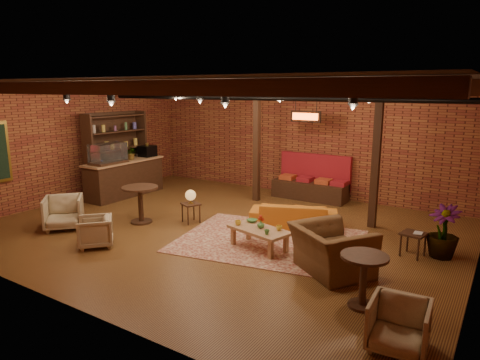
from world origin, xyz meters
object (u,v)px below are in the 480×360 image
Objects in this scene: armchair_b at (95,230)px; coffee_table at (259,230)px; sofa at (294,215)px; armchair_far at (399,323)px; armchair_right at (332,242)px; armchair_a at (63,211)px; round_table_left at (140,198)px; side_table_lamp at (191,198)px; round_table_right at (364,273)px; plant_tall at (449,178)px; side_table_book at (414,235)px.

coffee_table is at bearing 71.98° from armchair_b.
sofa is 4.70m from armchair_far.
armchair_right is 2.24m from armchair_far.
armchair_a is 7.39m from armchair_far.
armchair_a is at bearing 171.10° from armchair_far.
sofa is 3.55m from round_table_left.
side_table_lamp is (-2.18, 0.60, 0.22)m from coffee_table.
plant_tall is at bearing 75.69° from round_table_right.
coffee_table is 1.54× the size of round_table_left.
armchair_right is at bearing -13.23° from side_table_lamp.
armchair_a is at bearing -138.37° from side_table_lamp.
side_table_book is (2.60, 1.23, 0.05)m from coffee_table.
coffee_table is 1.62m from armchair_right.
armchair_b is at bearing 27.19° from sofa.
armchair_a is 0.27× the size of plant_tall.
sofa is at bearing -14.39° from armchair_a.
armchair_b is (-2.79, -3.21, 0.05)m from sofa.
coffee_table is at bearing 68.67° from sofa.
plant_tall reaches higher than sofa.
armchair_right is at bearing 58.76° from armchair_b.
armchair_right is (5.88, 0.99, 0.13)m from armchair_a.
sofa is 2.24× the size of round_table_left.
armchair_far is at bearing -32.60° from coffee_table.
armchair_b is 5.22m from round_table_right.
armchair_a is (-2.11, -1.88, -0.19)m from side_table_lamp.
plant_tall reaches higher than armchair_right.
plant_tall is at bearing -27.73° from armchair_a.
armchair_a is at bearing -132.52° from round_table_left.
armchair_b is at bearing -77.41° from round_table_left.
armchair_far is at bearing -25.98° from side_table_lamp.
round_table_right is at bearing -11.46° from round_table_left.
armchair_b is at bearing -149.77° from coffee_table.
armchair_right is (1.60, -1.87, 0.26)m from sofa.
plant_tall is at bearing -95.24° from armchair_right.
side_table_book is at bearing -88.92° from armchair_right.
armchair_a reaches higher than coffee_table.
sofa is 2.65m from side_table_book.
side_table_book is at bearing 150.44° from sofa.
plant_tall is at bearing 13.63° from round_table_left.
side_table_book is at bearing 85.03° from round_table_right.
armchair_b is at bearing -61.45° from armchair_a.
round_table_left is at bearing 168.54° from round_table_right.
sofa is 3.32m from plant_tall.
round_table_left is (-3.14, -1.62, 0.30)m from sofa.
side_table_book is (4.79, 0.63, -0.17)m from side_table_lamp.
armchair_right reaches higher than armchair_a.
round_table_right reaches higher than armchair_far.
coffee_table is 3.58m from plant_tall.
armchair_b is 0.96× the size of armchair_far.
side_table_lamp is 0.26× the size of plant_tall.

